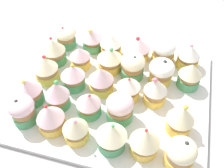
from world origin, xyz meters
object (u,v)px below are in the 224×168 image
(cupcake_5, at_px, (181,154))
(cupcake_26, at_px, (164,51))
(cupcake_22, at_px, (66,37))
(cupcake_25, at_px, (138,49))
(baking_tray, at_px, (112,93))
(cupcake_4, at_px, (145,141))
(cupcake_1, at_px, (50,118))
(cupcake_2, at_px, (75,128))
(cupcake_23, at_px, (92,39))
(cupcake_20, at_px, (161,71))
(cupcake_15, at_px, (155,91))
(cupcake_6, at_px, (30,90))
(cupcake_10, at_px, (181,119))
(cupcake_27, at_px, (189,56))
(cupcake_11, at_px, (46,68))
(cupcake_19, at_px, (133,66))
(cupcake_8, at_px, (89,104))
(cupcake_24, at_px, (111,45))
(cupcake_3, at_px, (111,136))
(cupcake_16, at_px, (54,51))
(cupcake_7, at_px, (57,94))
(cupcake_13, at_px, (100,81))
(cupcake_21, at_px, (190,75))
(cupcake_14, at_px, (128,88))
(cupcake_0, at_px, (22,110))
(cupcake_18, at_px, (110,59))
(cupcake_9, at_px, (120,108))
(cupcake_17, at_px, (80,57))

(cupcake_5, height_order, cupcake_26, cupcake_5)
(cupcake_22, relative_size, cupcake_25, 0.90)
(baking_tray, distance_m, cupcake_4, 0.18)
(cupcake_1, bearing_deg, baking_tray, 52.99)
(cupcake_2, relative_size, cupcake_23, 1.03)
(cupcake_20, bearing_deg, cupcake_15, -93.53)
(cupcake_6, bearing_deg, cupcake_10, 1.48)
(cupcake_20, bearing_deg, cupcake_4, -91.10)
(cupcake_27, bearing_deg, cupcake_11, -157.67)
(cupcake_1, height_order, cupcake_19, same)
(cupcake_2, relative_size, cupcake_15, 0.91)
(cupcake_8, xyz_separation_m, cupcake_15, (0.14, 0.08, 0.01))
(cupcake_4, bearing_deg, cupcake_24, 118.08)
(cupcake_3, bearing_deg, cupcake_6, 162.45)
(cupcake_10, height_order, cupcake_19, cupcake_10)
(cupcake_16, bearing_deg, cupcake_26, 15.40)
(cupcake_7, relative_size, cupcake_26, 1.13)
(baking_tray, relative_size, cupcake_7, 5.95)
(cupcake_27, bearing_deg, cupcake_10, -90.76)
(cupcake_3, relative_size, cupcake_24, 1.08)
(cupcake_23, bearing_deg, cupcake_13, -64.98)
(cupcake_2, xyz_separation_m, cupcake_6, (-0.14, 0.07, 0.00))
(cupcake_13, height_order, cupcake_15, cupcake_15)
(cupcake_21, xyz_separation_m, cupcake_23, (-0.28, 0.07, -0.00))
(cupcake_3, bearing_deg, cupcake_27, 65.22)
(cupcake_6, height_order, cupcake_16, cupcake_16)
(cupcake_19, bearing_deg, cupcake_14, -85.41)
(cupcake_15, distance_m, cupcake_25, 0.16)
(cupcake_3, height_order, cupcake_7, cupcake_7)
(cupcake_3, height_order, cupcake_11, same)
(cupcake_10, height_order, cupcake_26, cupcake_10)
(cupcake_20, distance_m, cupcake_27, 0.10)
(cupcake_6, distance_m, cupcake_14, 0.23)
(cupcake_3, relative_size, cupcake_13, 1.00)
(cupcake_0, height_order, cupcake_19, cupcake_19)
(cupcake_11, xyz_separation_m, cupcake_20, (0.29, 0.07, 0.00))
(baking_tray, height_order, cupcake_3, cupcake_3)
(cupcake_19, bearing_deg, cupcake_18, 171.62)
(cupcake_6, height_order, cupcake_15, cupcake_15)
(cupcake_16, xyz_separation_m, cupcake_24, (0.14, 0.07, -0.00))
(cupcake_3, bearing_deg, cupcake_26, 77.08)
(cupcake_23, bearing_deg, cupcake_9, -58.01)
(cupcake_15, xyz_separation_m, cupcake_19, (-0.07, 0.07, -0.00))
(cupcake_13, bearing_deg, cupcake_4, -45.05)
(cupcake_3, xyz_separation_m, cupcake_26, (0.07, 0.29, -0.00))
(cupcake_3, distance_m, cupcake_11, 0.26)
(cupcake_18, bearing_deg, cupcake_13, -90.61)
(cupcake_9, height_order, cupcake_27, cupcake_9)
(cupcake_7, xyz_separation_m, cupcake_17, (0.00, 0.14, -0.01))
(cupcake_10, xyz_separation_m, cupcake_24, (-0.21, 0.20, -0.01))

